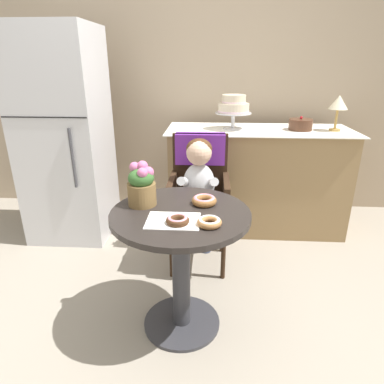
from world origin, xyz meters
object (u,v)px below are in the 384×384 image
object	(u,v)px
donut_mid	(177,220)
flower_vase	(142,185)
donut_front	(204,200)
donut_side	(209,222)
refrigerator	(65,138)
seated_child	(199,181)
table_lamp	(339,104)
round_layer_cake	(300,125)
tiered_cake_stand	(234,107)
wicker_chair	(200,179)
cafe_table	(181,248)

from	to	relation	value
donut_mid	flower_vase	size ratio (longest dim) A/B	0.47
donut_front	donut_side	xyz separation A→B (m)	(0.03, -0.25, -0.00)
donut_front	refrigerator	size ratio (longest dim) A/B	0.08
donut_front	seated_child	bearing A→B (deg)	96.00
flower_vase	table_lamp	world-z (taller)	table_lamp
seated_child	flower_vase	xyz separation A→B (m)	(-0.28, -0.50, 0.15)
donut_mid	round_layer_cake	distance (m)	1.69
seated_child	flower_vase	size ratio (longest dim) A/B	3.08
donut_front	donut_side	size ratio (longest dim) A/B	1.15
tiered_cake_stand	refrigerator	world-z (taller)	refrigerator
tiered_cake_stand	round_layer_cake	world-z (taller)	tiered_cake_stand
donut_front	tiered_cake_stand	distance (m)	1.26
donut_side	round_layer_cake	bearing A→B (deg)	63.02
refrigerator	wicker_chair	bearing A→B (deg)	-17.96
donut_front	round_layer_cake	xyz separation A→B (m)	(0.76, 1.19, 0.20)
seated_child	round_layer_cake	xyz separation A→B (m)	(0.81, 0.71, 0.27)
cafe_table	tiered_cake_stand	world-z (taller)	tiered_cake_stand
donut_side	table_lamp	size ratio (longest dim) A/B	0.41
seated_child	table_lamp	bearing A→B (deg)	32.48
donut_mid	table_lamp	size ratio (longest dim) A/B	0.39
wicker_chair	table_lamp	world-z (taller)	table_lamp
seated_child	tiered_cake_stand	distance (m)	0.86
flower_vase	refrigerator	size ratio (longest dim) A/B	0.14
donut_mid	round_layer_cake	bearing A→B (deg)	58.21
cafe_table	donut_side	distance (m)	0.31
seated_child	donut_side	size ratio (longest dim) A/B	6.26
tiered_cake_stand	round_layer_cake	size ratio (longest dim) A/B	1.56
wicker_chair	flower_vase	distance (m)	0.74
cafe_table	wicker_chair	xyz separation A→B (m)	(0.07, 0.74, 0.13)
donut_side	refrigerator	world-z (taller)	refrigerator
seated_child	round_layer_cake	world-z (taller)	round_layer_cake
cafe_table	flower_vase	bearing A→B (deg)	159.60
round_layer_cake	donut_mid	bearing A→B (deg)	-121.79
cafe_table	donut_front	xyz separation A→B (m)	(0.12, 0.10, 0.23)
donut_mid	cafe_table	bearing A→B (deg)	88.29
donut_side	tiered_cake_stand	size ratio (longest dim) A/B	0.39
table_lamp	wicker_chair	bearing A→B (deg)	-153.72
seated_child	refrigerator	bearing A→B (deg)	155.14
donut_front	flower_vase	size ratio (longest dim) A/B	0.57
refrigerator	tiered_cake_stand	bearing A→B (deg)	8.29
wicker_chair	donut_front	distance (m)	0.64
cafe_table	tiered_cake_stand	size ratio (longest dim) A/B	2.40
donut_mid	table_lamp	distance (m)	1.87
cafe_table	donut_side	xyz separation A→B (m)	(0.15, -0.15, 0.23)
cafe_table	donut_side	bearing A→B (deg)	-44.17
donut_mid	tiered_cake_stand	xyz separation A→B (m)	(0.33, 1.44, 0.35)
seated_child	refrigerator	world-z (taller)	refrigerator
donut_front	donut_side	distance (m)	0.25
seated_child	tiered_cake_stand	size ratio (longest dim) A/B	2.42
seated_child	table_lamp	size ratio (longest dim) A/B	2.55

